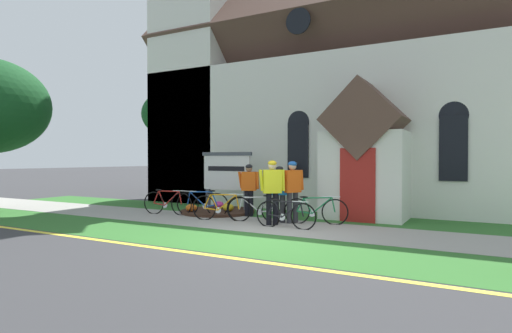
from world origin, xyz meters
name	(u,v)px	position (x,y,z in m)	size (l,w,h in m)	color
ground	(319,216)	(0.00, 4.00, 0.00)	(140.00, 140.00, 0.00)	#333335
sidewalk_slab	(251,224)	(-1.05, 1.47, 0.01)	(32.00, 2.37, 0.01)	#99968E
grass_verge	(201,238)	(-1.05, -0.84, 0.00)	(32.00, 2.26, 0.01)	#2D6628
church_lawn	(285,214)	(-1.05, 3.73, 0.00)	(24.00, 2.14, 0.01)	#2D6628
curb_paint_stripe	(162,249)	(-1.05, -2.12, 0.00)	(28.00, 0.16, 0.01)	yellow
church_building	(331,87)	(-1.48, 9.51, 4.99)	(14.32, 11.91, 13.41)	silver
church_sign	(227,173)	(-3.16, 3.51, 1.31)	(1.95, 0.12, 2.02)	#474C56
flower_bed	(217,211)	(-3.17, 2.95, 0.07)	(2.44, 2.44, 0.34)	#382319
bicycle_yellow	(257,209)	(-1.10, 1.89, 0.37)	(1.68, 0.43, 0.79)	black
bicycle_blue	(315,211)	(0.52, 2.29, 0.37)	(1.69, 0.57, 0.79)	black
bicycle_orange	(167,203)	(-4.36, 1.86, 0.38)	(1.74, 0.32, 0.83)	black
bicycle_silver	(285,214)	(0.07, 1.29, 0.36)	(1.69, 0.08, 0.76)	black
bicycle_red	(202,204)	(-3.18, 2.15, 0.39)	(1.71, 0.43, 0.84)	black
bicycle_green	(221,207)	(-2.12, 1.62, 0.38)	(1.74, 0.50, 0.82)	black
cyclist_in_yellow_jersey	(272,187)	(-0.44, 1.56, 1.04)	(0.60, 0.49, 1.75)	black
cyclist_in_white_jersey	(249,186)	(-1.86, 2.78, 0.94)	(0.64, 0.34, 1.63)	black
cyclist_in_red_jersey	(292,187)	(-0.12, 2.18, 1.02)	(0.45, 0.59, 1.73)	#2D2D33
cyclist_in_green_jersey	(280,190)	(-0.45, 2.05, 0.92)	(0.63, 0.32, 1.59)	#2D2D33
yard_deciduous_tree	(181,115)	(-7.59, 6.56, 3.80)	(3.50, 3.50, 5.02)	#4C3823
distant_hill	(473,169)	(2.84, 76.31, 0.00)	(105.95, 50.08, 24.89)	#847A5B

